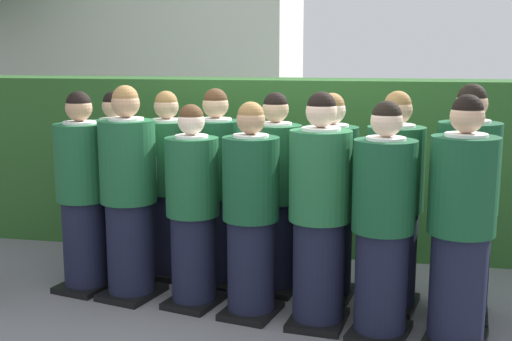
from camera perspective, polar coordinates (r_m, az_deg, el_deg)
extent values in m
plane|color=slate|center=(5.07, -0.62, -12.30)|extent=(60.00, 60.00, 0.00)
cylinder|color=black|center=(5.64, -14.58, -6.23)|extent=(0.36, 0.36, 0.76)
cube|color=black|center=(5.75, -14.41, -9.60)|extent=(0.48, 0.55, 0.05)
cylinder|color=#19512D|center=(5.49, -14.90, 0.69)|extent=(0.43, 0.43, 0.62)
cylinder|color=white|center=(5.44, -15.06, 3.98)|extent=(0.26, 0.26, 0.03)
cube|color=navy|center=(5.62, -13.64, 2.26)|extent=(0.04, 0.02, 0.27)
sphere|color=tan|center=(5.43, -15.12, 5.26)|extent=(0.21, 0.21, 0.21)
sphere|color=black|center=(5.43, -15.13, 5.65)|extent=(0.20, 0.20, 0.20)
cube|color=white|center=(5.71, -13.11, 0.19)|extent=(0.15, 0.04, 0.20)
cylinder|color=black|center=(5.39, -10.82, -6.72)|extent=(0.37, 0.37, 0.78)
cube|color=black|center=(5.50, -10.69, -10.36)|extent=(0.50, 0.57, 0.05)
cylinder|color=#19512D|center=(5.22, -11.08, 0.78)|extent=(0.44, 0.44, 0.64)
cylinder|color=white|center=(5.18, -11.20, 4.35)|extent=(0.27, 0.27, 0.03)
cube|color=navy|center=(5.37, -9.80, 2.47)|extent=(0.04, 0.02, 0.28)
sphere|color=tan|center=(5.17, -11.25, 5.73)|extent=(0.22, 0.22, 0.22)
sphere|color=olive|center=(5.17, -11.27, 6.16)|extent=(0.20, 0.20, 0.20)
cube|color=white|center=(5.47, -9.30, 0.22)|extent=(0.15, 0.04, 0.20)
cylinder|color=black|center=(5.15, -5.43, -7.72)|extent=(0.34, 0.34, 0.72)
cube|color=black|center=(5.27, -5.37, -11.18)|extent=(0.46, 0.52, 0.05)
cylinder|color=#19512D|center=(4.99, -5.56, -0.53)|extent=(0.41, 0.41, 0.59)
cylinder|color=white|center=(4.94, -5.62, 2.91)|extent=(0.25, 0.25, 0.03)
cube|color=navy|center=(5.13, -4.47, 1.14)|extent=(0.04, 0.02, 0.26)
sphere|color=beige|center=(4.93, -5.65, 4.25)|extent=(0.20, 0.20, 0.20)
sphere|color=#472D19|center=(4.93, -5.65, 4.66)|extent=(0.19, 0.19, 0.19)
cylinder|color=black|center=(4.94, -0.43, -8.37)|extent=(0.35, 0.35, 0.74)
cube|color=black|center=(5.07, -0.42, -12.04)|extent=(0.46, 0.52, 0.05)
cylinder|color=#144728|center=(4.77, -0.44, -0.71)|extent=(0.42, 0.42, 0.61)
cylinder|color=white|center=(4.72, -0.44, 2.97)|extent=(0.26, 0.26, 0.03)
cube|color=gold|center=(4.93, 0.49, 1.08)|extent=(0.04, 0.02, 0.27)
sphere|color=tan|center=(4.71, -0.44, 4.41)|extent=(0.21, 0.21, 0.21)
sphere|color=olive|center=(4.70, -0.44, 4.85)|extent=(0.19, 0.19, 0.19)
cube|color=white|center=(5.03, 0.80, -1.19)|extent=(0.15, 0.04, 0.20)
cylinder|color=black|center=(4.80, 5.44, -8.78)|extent=(0.37, 0.37, 0.77)
cube|color=black|center=(4.93, 5.37, -12.76)|extent=(0.44, 0.52, 0.05)
cylinder|color=#1E5B33|center=(4.61, 5.59, -0.46)|extent=(0.44, 0.44, 0.64)
cylinder|color=white|center=(4.56, 5.67, 3.54)|extent=(0.27, 0.27, 0.03)
cube|color=navy|center=(4.79, 6.15, 1.48)|extent=(0.04, 0.02, 0.28)
sphere|color=beige|center=(4.55, 5.69, 5.10)|extent=(0.22, 0.22, 0.22)
sphere|color=black|center=(4.55, 5.70, 5.58)|extent=(0.20, 0.20, 0.20)
cube|color=white|center=(4.90, 6.27, -0.98)|extent=(0.15, 0.03, 0.20)
cylinder|color=black|center=(4.67, 10.77, -9.61)|extent=(0.36, 0.36, 0.75)
cube|color=black|center=(4.80, 10.63, -13.55)|extent=(0.48, 0.54, 0.05)
cylinder|color=#144728|center=(4.48, 11.07, -1.32)|extent=(0.43, 0.43, 0.62)
cylinder|color=white|center=(4.43, 11.21, 2.68)|extent=(0.26, 0.26, 0.03)
cube|color=gold|center=(4.65, 11.73, 0.63)|extent=(0.04, 0.02, 0.27)
sphere|color=beige|center=(4.42, 11.26, 4.24)|extent=(0.21, 0.21, 0.21)
sphere|color=black|center=(4.41, 11.28, 4.72)|extent=(0.20, 0.20, 0.20)
cylinder|color=black|center=(4.65, 17.05, -9.82)|extent=(0.37, 0.37, 0.78)
cube|color=black|center=(4.78, 16.82, -13.90)|extent=(0.50, 0.56, 0.05)
cylinder|color=#144728|center=(4.46, 17.53, -1.24)|extent=(0.44, 0.44, 0.64)
cylinder|color=white|center=(4.41, 17.76, 2.90)|extent=(0.27, 0.27, 0.03)
cube|color=#236038|center=(4.64, 18.00, 0.78)|extent=(0.04, 0.02, 0.28)
sphere|color=tan|center=(4.40, 17.85, 4.51)|extent=(0.22, 0.22, 0.22)
sphere|color=black|center=(4.39, 17.88, 5.00)|extent=(0.20, 0.20, 0.20)
cube|color=white|center=(4.75, 17.96, -1.76)|extent=(0.15, 0.05, 0.20)
cylinder|color=black|center=(6.11, -11.83, -4.91)|extent=(0.35, 0.35, 0.74)
cube|color=black|center=(6.21, -11.71, -7.98)|extent=(0.43, 0.51, 0.05)
cylinder|color=#19512D|center=(5.97, -12.06, 1.36)|extent=(0.42, 0.42, 0.61)
cylinder|color=white|center=(5.93, -12.18, 4.32)|extent=(0.26, 0.26, 0.03)
cube|color=gold|center=(6.12, -11.14, 2.77)|extent=(0.04, 0.02, 0.27)
sphere|color=tan|center=(5.92, -12.22, 5.47)|extent=(0.21, 0.21, 0.21)
sphere|color=black|center=(5.92, -12.24, 5.83)|extent=(0.19, 0.19, 0.19)
cylinder|color=black|center=(5.84, -7.52, -5.44)|extent=(0.36, 0.36, 0.75)
cube|color=black|center=(5.95, -7.44, -8.67)|extent=(0.42, 0.50, 0.05)
cylinder|color=#1E5B33|center=(5.70, -7.68, 1.16)|extent=(0.42, 0.42, 0.62)
cylinder|color=white|center=(5.66, -7.76, 4.30)|extent=(0.26, 0.26, 0.03)
cube|color=#236038|center=(5.86, -6.87, 2.65)|extent=(0.04, 0.02, 0.27)
sphere|color=tan|center=(5.65, -7.79, 5.51)|extent=(0.21, 0.21, 0.21)
sphere|color=olive|center=(5.64, -7.80, 5.89)|extent=(0.19, 0.19, 0.19)
cube|color=white|center=(5.95, -6.55, 0.69)|extent=(0.15, 0.02, 0.20)
cylinder|color=black|center=(5.61, -3.41, -5.97)|extent=(0.36, 0.36, 0.76)
cube|color=black|center=(5.72, -3.37, -9.40)|extent=(0.46, 0.54, 0.05)
cylinder|color=#144728|center=(5.45, -3.49, 1.05)|extent=(0.43, 0.43, 0.63)
cylinder|color=white|center=(5.41, -3.52, 4.39)|extent=(0.27, 0.27, 0.03)
cube|color=gold|center=(5.62, -2.60, 2.63)|extent=(0.04, 0.02, 0.28)
sphere|color=tan|center=(5.40, -3.54, 5.69)|extent=(0.22, 0.22, 0.22)
sphere|color=#472D19|center=(5.40, -3.54, 6.09)|extent=(0.20, 0.20, 0.20)
cylinder|color=black|center=(5.44, 1.64, -6.52)|extent=(0.36, 0.36, 0.75)
cube|color=black|center=(5.55, 1.62, -9.98)|extent=(0.45, 0.52, 0.05)
cylinder|color=#19512D|center=(5.28, 1.68, 0.62)|extent=(0.42, 0.42, 0.62)
cylinder|color=white|center=(5.24, 1.70, 4.02)|extent=(0.26, 0.26, 0.03)
cube|color=gold|center=(5.45, 2.36, 2.24)|extent=(0.04, 0.02, 0.27)
sphere|color=tan|center=(5.23, 1.71, 5.34)|extent=(0.21, 0.21, 0.21)
sphere|color=black|center=(5.23, 1.71, 5.75)|extent=(0.20, 0.20, 0.20)
cube|color=white|center=(5.56, 2.57, 0.12)|extent=(0.15, 0.03, 0.20)
cylinder|color=black|center=(5.32, 6.34, -6.97)|extent=(0.36, 0.36, 0.75)
cube|color=black|center=(5.43, 6.26, -10.51)|extent=(0.45, 0.52, 0.05)
cylinder|color=#144728|center=(5.16, 6.49, 0.35)|extent=(0.43, 0.43, 0.62)
cylinder|color=white|center=(5.11, 6.56, 3.84)|extent=(0.26, 0.26, 0.03)
cube|color=gold|center=(5.33, 7.04, 2.02)|extent=(0.04, 0.02, 0.27)
sphere|color=beige|center=(5.10, 6.59, 5.20)|extent=(0.21, 0.21, 0.21)
sphere|color=olive|center=(5.10, 6.60, 5.62)|extent=(0.20, 0.20, 0.20)
cube|color=white|center=(5.44, 7.16, -0.15)|extent=(0.15, 0.03, 0.20)
cylinder|color=black|center=(5.19, 11.69, -7.50)|extent=(0.37, 0.37, 0.77)
cube|color=black|center=(5.31, 11.55, -11.19)|extent=(0.47, 0.54, 0.05)
cylinder|color=#19512D|center=(5.02, 11.99, 0.13)|extent=(0.43, 0.43, 0.63)
cylinder|color=white|center=(4.97, 12.12, 3.78)|extent=(0.27, 0.27, 0.03)
cube|color=#236038|center=(5.20, 12.47, 1.87)|extent=(0.04, 0.02, 0.28)
sphere|color=tan|center=(4.96, 12.18, 5.19)|extent=(0.22, 0.22, 0.22)
sphere|color=olive|center=(4.96, 12.20, 5.63)|extent=(0.20, 0.20, 0.20)
cube|color=white|center=(5.30, 12.51, -0.39)|extent=(0.15, 0.04, 0.20)
cylinder|color=black|center=(5.13, 17.44, -7.80)|extent=(0.38, 0.38, 0.80)
cube|color=black|center=(5.26, 17.22, -11.67)|extent=(0.45, 0.54, 0.05)
cylinder|color=#144728|center=(4.96, 17.90, 0.21)|extent=(0.45, 0.45, 0.66)
cylinder|color=white|center=(4.92, 18.11, 4.04)|extent=(0.28, 0.28, 0.03)
cube|color=navy|center=(5.15, 17.99, 2.05)|extent=(0.04, 0.02, 0.29)
sphere|color=tan|center=(4.90, 18.19, 5.52)|extent=(0.22, 0.22, 0.22)
sphere|color=black|center=(4.90, 18.22, 5.98)|extent=(0.21, 0.21, 0.21)
cube|color=#285623|center=(6.57, 2.64, 0.59)|extent=(8.95, 0.70, 1.68)
cube|color=silver|center=(13.59, -12.40, 13.60)|extent=(7.20, 3.08, 5.56)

